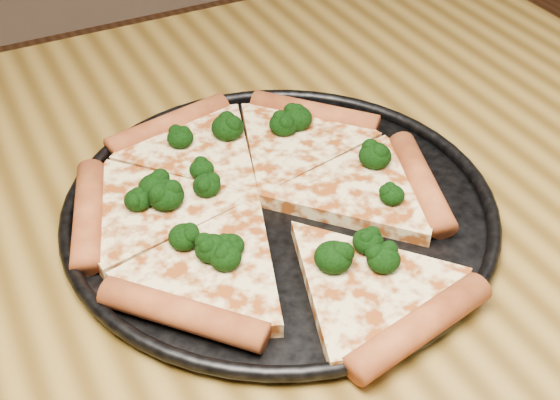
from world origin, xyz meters
name	(u,v)px	position (x,y,z in m)	size (l,w,h in m)	color
dining_table	(196,343)	(0.00, 0.00, 0.66)	(1.20, 0.90, 0.75)	olive
pizza_pan	(280,207)	(0.10, 0.03, 0.76)	(0.39, 0.39, 0.02)	black
pizza	(264,202)	(0.09, 0.03, 0.77)	(0.35, 0.39, 0.03)	#FFE19C
broccoli_florets	(254,187)	(0.08, 0.04, 0.78)	(0.24, 0.26, 0.02)	black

